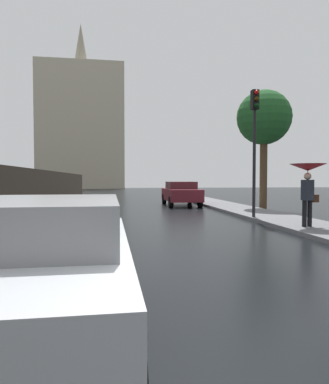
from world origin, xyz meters
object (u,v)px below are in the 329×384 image
at_px(car_silver_mid_road, 42,269).
at_px(traffic_light, 255,130).
at_px(pedestrian_with_umbrella_far, 308,177).
at_px(street_tree_far, 264,119).
at_px(car_maroon_near_kerb, 181,193).

height_order(car_silver_mid_road, traffic_light, traffic_light).
bearing_deg(traffic_light, pedestrian_with_umbrella_far, -78.58).
bearing_deg(street_tree_far, car_maroon_near_kerb, 139.85).
relative_size(car_silver_mid_road, pedestrian_with_umbrella_far, 1.98).
xyz_separation_m(car_maroon_near_kerb, pedestrian_with_umbrella_far, (1.95, -10.74, 0.91)).
distance_m(car_maroon_near_kerb, traffic_light, 8.50).
bearing_deg(car_silver_mid_road, traffic_light, -123.35).
bearing_deg(street_tree_far, pedestrian_with_umbrella_far, -104.03).
height_order(car_maroon_near_kerb, pedestrian_with_umbrella_far, pedestrian_with_umbrella_far).
distance_m(car_maroon_near_kerb, car_silver_mid_road, 17.94).
relative_size(car_silver_mid_road, traffic_light, 0.79).
xyz_separation_m(pedestrian_with_umbrella_far, street_tree_far, (1.88, 7.51, 3.11)).
distance_m(car_silver_mid_road, pedestrian_with_umbrella_far, 9.34).
relative_size(traffic_light, street_tree_far, 0.78).
relative_size(car_maroon_near_kerb, pedestrian_with_umbrella_far, 2.26).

